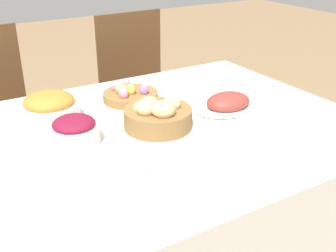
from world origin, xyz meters
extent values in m
cube|color=silver|center=(0.00, 0.00, 0.36)|extent=(1.52, 1.12, 0.73)
cylinder|color=brown|center=(-0.21, 0.64, 0.22)|extent=(0.03, 0.03, 0.44)
cylinder|color=brown|center=(-0.24, 1.02, 0.22)|extent=(0.03, 0.03, 0.44)
cube|color=brown|center=(-0.42, 0.81, 0.45)|extent=(0.46, 0.46, 0.02)
cylinder|color=brown|center=(0.22, 0.61, 0.22)|extent=(0.03, 0.03, 0.44)
cylinder|color=brown|center=(0.61, 0.63, 0.22)|extent=(0.03, 0.03, 0.44)
cylinder|color=brown|center=(0.21, 1.00, 0.22)|extent=(0.03, 0.03, 0.44)
cylinder|color=brown|center=(0.60, 1.02, 0.22)|extent=(0.03, 0.03, 0.44)
cube|color=brown|center=(0.41, 0.81, 0.45)|extent=(0.44, 0.44, 0.02)
cube|color=brown|center=(0.40, 1.01, 0.71)|extent=(0.42, 0.04, 0.49)
cylinder|color=olive|center=(0.01, 0.00, 0.76)|extent=(0.25, 0.25, 0.07)
ellipsoid|color=#E0C184|center=(0.00, -0.06, 0.82)|extent=(0.11, 0.11, 0.06)
ellipsoid|color=#E0C184|center=(0.07, -0.01, 0.81)|extent=(0.07, 0.08, 0.05)
ellipsoid|color=#E0C184|center=(-0.04, -0.01, 0.82)|extent=(0.08, 0.08, 0.06)
ellipsoid|color=#E0C184|center=(0.01, -0.05, 0.81)|extent=(0.10, 0.10, 0.06)
ellipsoid|color=#E0C184|center=(-0.03, 0.01, 0.82)|extent=(0.09, 0.10, 0.06)
ellipsoid|color=#E0C184|center=(-0.04, 0.03, 0.80)|extent=(0.07, 0.07, 0.04)
ellipsoid|color=#E0C184|center=(-0.01, 0.03, 0.81)|extent=(0.10, 0.10, 0.05)
cylinder|color=olive|center=(0.05, 0.29, 0.74)|extent=(0.23, 0.23, 0.03)
ellipsoid|color=pink|center=(0.00, 0.26, 0.78)|extent=(0.04, 0.04, 0.05)
ellipsoid|color=#F4D151|center=(0.04, 0.27, 0.78)|extent=(0.04, 0.04, 0.05)
ellipsoid|color=pink|center=(0.06, 0.35, 0.78)|extent=(0.04, 0.04, 0.05)
ellipsoid|color=#F29E4C|center=(0.02, 0.30, 0.78)|extent=(0.03, 0.03, 0.04)
ellipsoid|color=pink|center=(0.01, 0.35, 0.78)|extent=(0.04, 0.04, 0.05)
ellipsoid|color=#B27AD1|center=(0.09, 0.25, 0.78)|extent=(0.04, 0.04, 0.05)
ellipsoid|color=#7FCC7A|center=(0.01, 0.31, 0.78)|extent=(0.04, 0.04, 0.05)
ellipsoid|color=pink|center=(0.00, 0.25, 0.78)|extent=(0.03, 0.03, 0.04)
ellipsoid|color=white|center=(0.34, 0.01, 0.73)|extent=(0.29, 0.20, 0.01)
ellipsoid|color=#97372F|center=(0.34, 0.01, 0.76)|extent=(0.19, 0.14, 0.07)
cylinder|color=white|center=(-0.29, 0.03, 0.76)|extent=(0.17, 0.17, 0.06)
ellipsoid|color=maroon|center=(-0.29, 0.03, 0.80)|extent=(0.14, 0.14, 0.05)
cylinder|color=white|center=(-0.30, 0.27, 0.76)|extent=(0.22, 0.22, 0.06)
ellipsoid|color=orange|center=(-0.30, 0.27, 0.80)|extent=(0.19, 0.19, 0.07)
cylinder|color=white|center=(0.00, -0.39, 0.73)|extent=(0.26, 0.26, 0.01)
cube|color=silver|center=(-0.15, -0.39, 0.73)|extent=(0.02, 0.19, 0.00)
cube|color=silver|center=(0.16, -0.39, 0.73)|extent=(0.02, 0.19, 0.00)
cube|color=silver|center=(0.19, -0.39, 0.73)|extent=(0.02, 0.19, 0.00)
cylinder|color=silver|center=(0.24, -0.22, 0.77)|extent=(0.07, 0.07, 0.08)
cube|color=white|center=(-0.23, -0.23, 0.74)|extent=(0.11, 0.07, 0.03)
camera|label=1|loc=(-0.67, -1.20, 1.37)|focal=45.00mm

